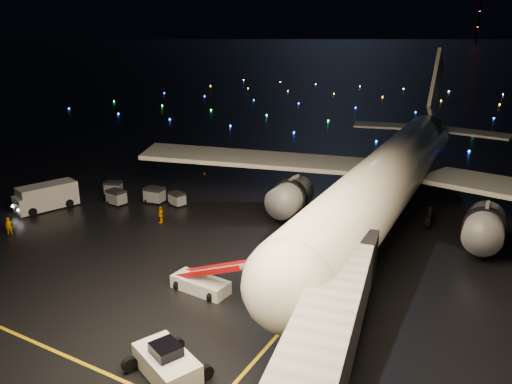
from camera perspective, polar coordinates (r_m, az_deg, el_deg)
ground at (r=329.15m, az=25.52°, el=12.99°), size 2000.00×2000.00×0.00m
lane_centre at (r=48.76m, az=11.26°, el=-6.27°), size 0.25×80.00×0.02m
lane_cross at (r=40.05m, az=-26.87°, el=-13.77°), size 60.00×0.25×0.02m
airliner at (r=55.73m, az=15.95°, el=5.80°), size 62.99×60.06×17.24m
pushback_tug at (r=31.80m, az=-10.18°, el=-18.40°), size 5.12×3.97×2.17m
belt_loader at (r=40.01m, az=-6.42°, el=-9.00°), size 7.09×2.37×3.38m
service_truck at (r=62.37m, az=-22.69°, el=-0.45°), size 4.84×8.43×2.96m
crew_a at (r=56.53m, az=-26.39°, el=-3.47°), size 0.74×0.75×1.75m
crew_c at (r=54.35m, az=-10.82°, el=-2.58°), size 0.70×1.17×1.88m
safety_cone_0 at (r=49.67m, az=4.17°, el=-5.19°), size 0.51×0.51×0.47m
safety_cone_1 at (r=61.07m, az=3.02°, el=-0.60°), size 0.57×0.57×0.54m
safety_cone_2 at (r=61.03m, az=1.91°, el=-0.63°), size 0.50×0.50×0.47m
safety_cone_3 at (r=71.92m, az=-5.93°, el=2.21°), size 0.49×0.49×0.47m
radio_mast at (r=772.38m, az=24.10°, el=17.57°), size 1.80×1.80×64.00m
taxiway_lights at (r=137.33m, az=18.68°, el=8.97°), size 164.00×92.00×0.36m
baggage_cart_0 at (r=60.88m, az=-11.52°, el=-0.34°), size 2.37×1.78×1.89m
baggage_cart_1 at (r=59.47m, az=-9.00°, el=-0.79°), size 2.18×1.82×1.59m
baggage_cart_2 at (r=61.30m, az=-15.66°, el=-0.58°), size 2.26×1.71×1.79m
baggage_cart_3 at (r=65.19m, az=-16.00°, el=0.44°), size 2.32×1.99×1.66m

